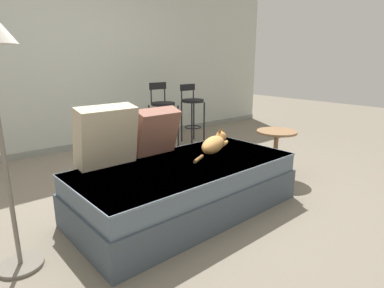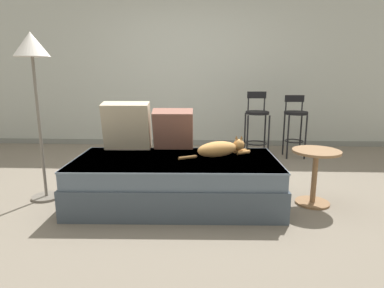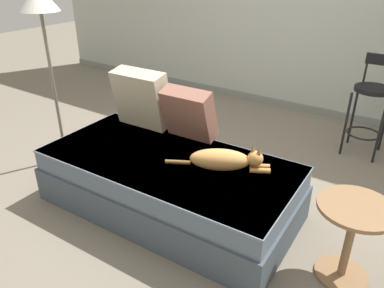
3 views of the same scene
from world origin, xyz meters
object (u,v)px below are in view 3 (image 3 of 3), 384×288
object	(u,v)px
throw_pillow_middle	(189,114)
side_table	(351,232)
cat	(224,160)
bar_stool_near_window	(371,101)
floor_lamp	(41,15)
throw_pillow_corner	(142,98)
couch	(169,183)

from	to	relation	value
throw_pillow_middle	side_table	bearing A→B (deg)	-13.79
throw_pillow_middle	cat	world-z (taller)	throw_pillow_middle
cat	bar_stool_near_window	size ratio (longest dim) A/B	0.72
side_table	cat	bearing A→B (deg)	175.88
throw_pillow_middle	side_table	distance (m)	1.45
cat	floor_lamp	xyz separation A→B (m)	(-1.74, -0.03, 0.83)
throw_pillow_corner	cat	distance (m)	1.01
couch	cat	world-z (taller)	cat
throw_pillow_corner	throw_pillow_middle	distance (m)	0.48
side_table	floor_lamp	size ratio (longest dim) A/B	0.33
cat	bar_stool_near_window	world-z (taller)	bar_stool_near_window
floor_lamp	cat	bearing A→B (deg)	0.96
throw_pillow_corner	floor_lamp	world-z (taller)	floor_lamp
throw_pillow_corner	bar_stool_near_window	size ratio (longest dim) A/B	0.52
throw_pillow_corner	cat	bearing A→B (deg)	-15.16
couch	side_table	xyz separation A→B (m)	(1.31, 0.03, 0.12)
throw_pillow_middle	side_table	xyz separation A→B (m)	(1.37, -0.34, -0.32)
bar_stool_near_window	floor_lamp	world-z (taller)	floor_lamp
throw_pillow_middle	bar_stool_near_window	size ratio (longest dim) A/B	0.45
cat	throw_pillow_middle	bearing A→B (deg)	150.38
bar_stool_near_window	side_table	bearing A→B (deg)	-81.39
throw_pillow_corner	side_table	distance (m)	1.91
throw_pillow_middle	bar_stool_near_window	xyz separation A→B (m)	(1.10, 1.47, -0.12)
cat	side_table	bearing A→B (deg)	-4.12
couch	side_table	size ratio (longest dim) A/B	3.68
couch	cat	bearing A→B (deg)	12.91
couch	floor_lamp	xyz separation A→B (m)	(-1.32, 0.07, 1.12)
bar_stool_near_window	floor_lamp	size ratio (longest dim) A/B	0.60
bar_stool_near_window	side_table	world-z (taller)	bar_stool_near_window
throw_pillow_middle	cat	xyz separation A→B (m)	(0.48, -0.27, -0.14)
couch	cat	size ratio (longest dim) A/B	2.80
cat	side_table	world-z (taller)	cat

